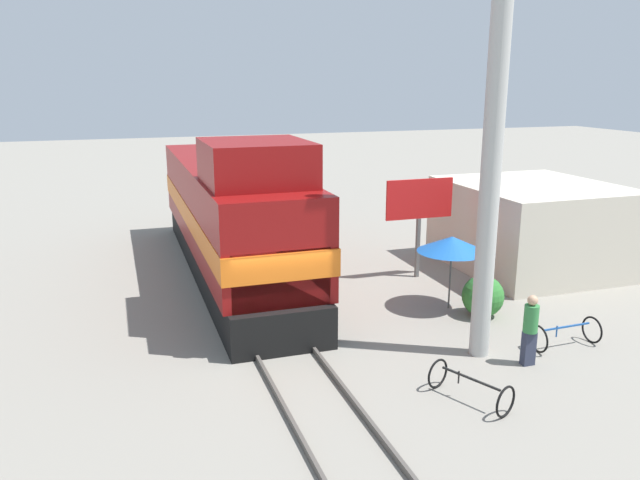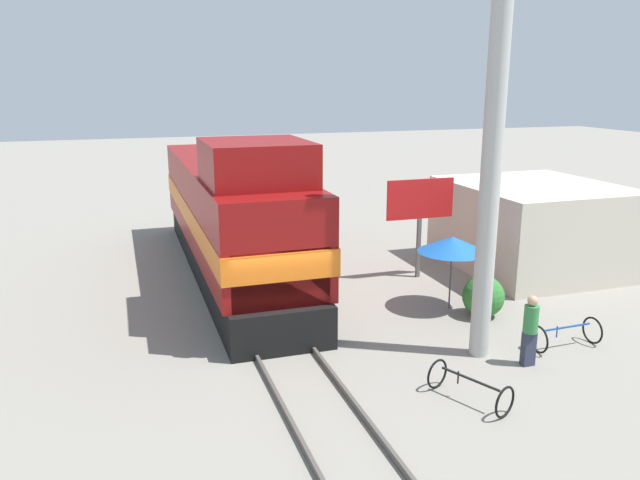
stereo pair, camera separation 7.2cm
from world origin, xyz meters
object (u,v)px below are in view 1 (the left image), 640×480
at_px(bicycle, 566,334).
at_px(person_bystander, 530,327).
at_px(utility_pole, 495,107).
at_px(bicycle_spare, 470,387).
at_px(billboard_sign, 419,204).
at_px(locomotive, 232,217).
at_px(vendor_umbrella, 452,244).

bearing_deg(bicycle, person_bystander, -72.26).
relative_size(utility_pole, person_bystander, 6.84).
distance_m(bicycle, bicycle_spare, 4.09).
relative_size(person_bystander, bicycle, 1.00).
relative_size(billboard_sign, bicycle, 1.94).
bearing_deg(locomotive, vendor_umbrella, -42.48).
bearing_deg(vendor_umbrella, billboard_sign, 80.88).
xyz_separation_m(locomotive, person_bystander, (5.32, -8.90, -1.15)).
relative_size(vendor_umbrella, billboard_sign, 0.65).
distance_m(vendor_umbrella, bicycle_spare, 5.79).
relative_size(utility_pole, bicycle_spare, 6.43).
distance_m(utility_pole, vendor_umbrella, 5.10).
bearing_deg(utility_pole, bicycle_spare, -126.58).
height_order(locomotive, vendor_umbrella, locomotive).
xyz_separation_m(utility_pole, bicycle, (2.27, -0.36, -5.60)).
relative_size(locomotive, bicycle_spare, 7.76).
xyz_separation_m(person_bystander, bicycle, (1.50, 0.53, -0.58)).
xyz_separation_m(vendor_umbrella, bicycle_spare, (-2.37, -5.03, -1.61)).
bearing_deg(locomotive, person_bystander, -59.14).
xyz_separation_m(locomotive, bicycle, (6.82, -8.37, -1.73)).
bearing_deg(bicycle_spare, locomotive, -97.22).
xyz_separation_m(billboard_sign, bicycle, (0.89, -6.41, -2.17)).
distance_m(utility_pole, bicycle, 6.05).
height_order(utility_pole, person_bystander, utility_pole).
xyz_separation_m(vendor_umbrella, person_bystander, (-0.12, -3.92, -1.01)).
xyz_separation_m(billboard_sign, bicycle_spare, (-2.85, -8.05, -2.18)).
bearing_deg(bicycle, bicycle_spare, -68.16).
bearing_deg(bicycle, vendor_umbrella, -159.64).
bearing_deg(vendor_umbrella, bicycle, -67.82).
distance_m(billboard_sign, person_bystander, 7.15).
height_order(utility_pole, vendor_umbrella, utility_pole).
bearing_deg(person_bystander, utility_pole, 130.64).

